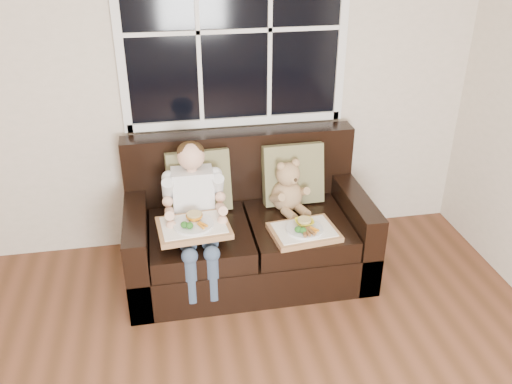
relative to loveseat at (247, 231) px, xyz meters
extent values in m
cube|color=beige|center=(-0.43, 0.48, 1.04)|extent=(4.50, 0.02, 2.70)
cube|color=black|center=(0.00, 0.47, 1.34)|extent=(1.50, 0.02, 1.25)
cube|color=white|center=(0.00, 0.45, 0.69)|extent=(1.58, 0.04, 0.06)
cube|color=white|center=(-0.78, 0.45, 1.34)|extent=(0.06, 0.04, 1.37)
cube|color=white|center=(0.78, 0.45, 1.34)|extent=(0.06, 0.04, 1.37)
cube|color=white|center=(0.00, 0.45, 1.34)|extent=(1.50, 0.03, 0.03)
cube|color=black|center=(0.00, -0.07, -0.16)|extent=(1.70, 0.90, 0.30)
cube|color=black|center=(-0.78, -0.07, -0.01)|extent=(0.15, 0.90, 0.60)
cube|color=black|center=(0.78, -0.07, -0.01)|extent=(0.15, 0.90, 0.60)
cube|color=black|center=(0.00, 0.31, 0.32)|extent=(1.70, 0.18, 0.66)
cube|color=black|center=(-0.35, -0.15, 0.07)|extent=(0.68, 0.72, 0.15)
cube|color=black|center=(0.35, -0.15, 0.07)|extent=(0.68, 0.72, 0.15)
cube|color=olive|center=(-0.32, 0.15, 0.36)|extent=(0.46, 0.24, 0.46)
cube|color=olive|center=(0.37, 0.15, 0.36)|extent=(0.45, 0.21, 0.46)
cube|color=silver|center=(-0.37, -0.02, 0.34)|extent=(0.28, 0.17, 0.39)
sphere|color=#DEA788|center=(-0.37, -0.03, 0.64)|extent=(0.18, 0.18, 0.18)
ellipsoid|color=#322210|center=(-0.37, -0.01, 0.67)|extent=(0.18, 0.18, 0.13)
cylinder|color=#334259|center=(-0.44, -0.23, 0.19)|extent=(0.11, 0.34, 0.11)
cylinder|color=#334259|center=(-0.30, -0.23, 0.19)|extent=(0.11, 0.34, 0.11)
cylinder|color=#334259|center=(-0.44, -0.48, -0.02)|extent=(0.09, 0.09, 0.32)
cylinder|color=#334259|center=(-0.30, -0.48, -0.02)|extent=(0.09, 0.09, 0.32)
cylinder|color=#DEA788|center=(-0.54, -0.15, 0.39)|extent=(0.07, 0.34, 0.27)
cylinder|color=#DEA788|center=(-0.21, -0.15, 0.39)|extent=(0.07, 0.34, 0.27)
ellipsoid|color=tan|center=(0.30, 0.04, 0.24)|extent=(0.28, 0.25, 0.24)
sphere|color=tan|center=(0.30, 0.03, 0.43)|extent=(0.21, 0.21, 0.17)
sphere|color=tan|center=(0.24, 0.03, 0.50)|extent=(0.06, 0.06, 0.06)
sphere|color=tan|center=(0.36, 0.03, 0.50)|extent=(0.06, 0.06, 0.06)
sphere|color=tan|center=(0.30, -0.04, 0.41)|extent=(0.07, 0.07, 0.07)
sphere|color=black|center=(0.30, -0.07, 0.42)|extent=(0.03, 0.03, 0.03)
cylinder|color=tan|center=(0.25, -0.09, 0.17)|extent=(0.10, 0.14, 0.07)
cylinder|color=tan|center=(0.36, -0.09, 0.17)|extent=(0.10, 0.14, 0.07)
cube|color=#9F6947|center=(-0.40, -0.30, 0.26)|extent=(0.49, 0.39, 0.04)
cube|color=white|center=(-0.40, -0.30, 0.28)|extent=(0.43, 0.33, 0.01)
cylinder|color=silver|center=(-0.40, -0.31, 0.29)|extent=(0.26, 0.26, 0.02)
imported|color=orange|center=(-0.39, -0.26, 0.31)|extent=(0.12, 0.12, 0.03)
cylinder|color=tan|center=(-0.39, -0.26, 0.32)|extent=(0.10, 0.10, 0.02)
ellipsoid|color=#2B6921|center=(-0.46, -0.35, 0.32)|extent=(0.05, 0.05, 0.04)
ellipsoid|color=#2B6921|center=(-0.42, -0.37, 0.32)|extent=(0.05, 0.05, 0.04)
cylinder|color=orange|center=(-0.35, -0.36, 0.31)|extent=(0.05, 0.07, 0.02)
cube|color=#9F6947|center=(0.34, -0.33, 0.16)|extent=(0.47, 0.38, 0.04)
cube|color=white|center=(0.34, -0.33, 0.18)|extent=(0.41, 0.32, 0.01)
cylinder|color=silver|center=(0.34, -0.34, 0.19)|extent=(0.25, 0.25, 0.02)
imported|color=yellow|center=(0.35, -0.29, 0.21)|extent=(0.14, 0.14, 0.03)
cylinder|color=tan|center=(0.35, -0.29, 0.22)|extent=(0.09, 0.09, 0.02)
ellipsoid|color=#2B6921|center=(0.28, -0.38, 0.22)|extent=(0.05, 0.05, 0.04)
ellipsoid|color=#2B6921|center=(0.31, -0.40, 0.22)|extent=(0.05, 0.05, 0.04)
cylinder|color=orange|center=(0.38, -0.39, 0.21)|extent=(0.05, 0.07, 0.02)
cylinder|color=brown|center=(0.34, -0.41, 0.21)|extent=(0.03, 0.09, 0.02)
camera|label=1|loc=(-0.54, -3.31, 2.10)|focal=38.00mm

